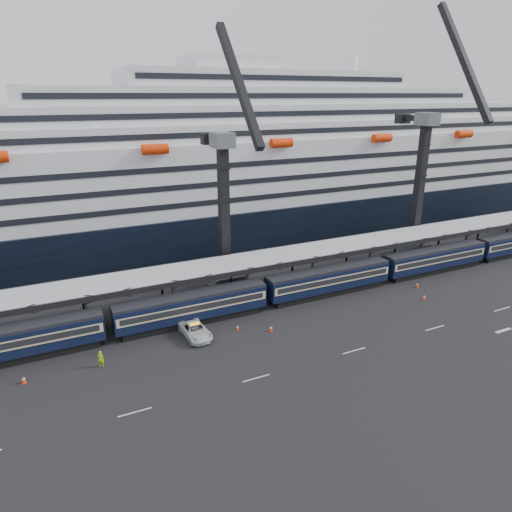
% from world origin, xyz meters
% --- Properties ---
extents(ground, '(260.00, 260.00, 0.00)m').
position_xyz_m(ground, '(0.00, 0.00, 0.00)').
color(ground, black).
rests_on(ground, ground).
extents(lane_markings, '(111.00, 4.27, 0.02)m').
position_xyz_m(lane_markings, '(8.15, -5.23, 0.01)').
color(lane_markings, beige).
rests_on(lane_markings, ground).
extents(train, '(133.05, 3.00, 4.05)m').
position_xyz_m(train, '(-4.65, 10.00, 2.20)').
color(train, black).
rests_on(train, ground).
extents(canopy, '(130.00, 6.25, 5.53)m').
position_xyz_m(canopy, '(0.00, 14.00, 5.25)').
color(canopy, '#9C9EA4').
rests_on(canopy, ground).
extents(cruise_ship, '(214.09, 28.84, 34.00)m').
position_xyz_m(cruise_ship, '(-1.08, 45.99, 12.34)').
color(cruise_ship, black).
rests_on(cruise_ship, ground).
extents(crane_dark_near, '(4.50, 17.75, 35.08)m').
position_xyz_m(crane_dark_near, '(-20.00, 18.59, 11.93)').
color(crane_dark_near, '#52555A').
rests_on(crane_dark_near, ground).
extents(crane_dark_mid, '(4.50, 18.24, 39.64)m').
position_xyz_m(crane_dark_mid, '(15.00, 17.59, 13.36)').
color(crane_dark_mid, '#52555A').
rests_on(crane_dark_mid, ground).
extents(pickup_truck, '(2.97, 5.87, 1.59)m').
position_xyz_m(pickup_truck, '(-28.83, 6.62, 0.80)').
color(pickup_truck, silver).
rests_on(pickup_truck, ground).
extents(worker, '(0.78, 0.68, 1.79)m').
position_xyz_m(worker, '(-39.62, 4.89, 0.89)').
color(worker, '#AED70B').
rests_on(worker, ground).
extents(traffic_cone_a, '(0.43, 0.43, 0.87)m').
position_xyz_m(traffic_cone_a, '(-46.91, 5.10, 0.43)').
color(traffic_cone_a, red).
rests_on(traffic_cone_a, ground).
extents(traffic_cone_b, '(0.34, 0.34, 0.67)m').
position_xyz_m(traffic_cone_b, '(-23.75, 5.94, 0.33)').
color(traffic_cone_b, red).
rests_on(traffic_cone_b, ground).
extents(traffic_cone_c, '(0.43, 0.43, 0.85)m').
position_xyz_m(traffic_cone_c, '(-20.28, 3.88, 0.42)').
color(traffic_cone_c, red).
rests_on(traffic_cone_c, ground).
extents(traffic_cone_d, '(0.40, 0.40, 0.81)m').
position_xyz_m(traffic_cone_d, '(2.90, 2.73, 0.40)').
color(traffic_cone_d, red).
rests_on(traffic_cone_d, ground).
extents(traffic_cone_e, '(0.41, 0.41, 0.82)m').
position_xyz_m(traffic_cone_e, '(5.18, 6.37, 0.40)').
color(traffic_cone_e, red).
rests_on(traffic_cone_e, ground).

